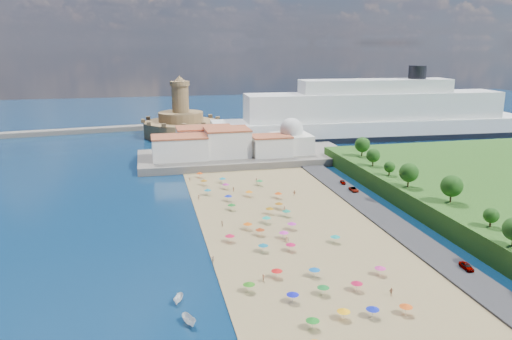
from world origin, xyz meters
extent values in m
plane|color=#071938|center=(0.00, 0.00, 0.00)|extent=(700.00, 700.00, 0.00)
cube|color=#59544C|center=(10.00, 73.00, 1.50)|extent=(90.00, 36.00, 3.00)
cube|color=#59544C|center=(-12.00, 108.00, 1.20)|extent=(18.00, 70.00, 2.40)
cube|color=silver|center=(-18.00, 69.00, 7.50)|extent=(22.00, 14.00, 9.00)
cube|color=silver|center=(2.00, 71.00, 8.50)|extent=(18.00, 16.00, 11.00)
cube|color=silver|center=(20.00, 67.00, 7.00)|extent=(16.00, 12.00, 8.00)
cube|color=silver|center=(-6.00, 83.00, 8.00)|extent=(24.00, 14.00, 10.00)
cube|color=silver|center=(30.00, 71.00, 7.00)|extent=(16.00, 16.00, 8.00)
sphere|color=silver|center=(30.00, 71.00, 13.00)|extent=(10.00, 10.00, 10.00)
cylinder|color=silver|center=(30.00, 71.00, 16.80)|extent=(1.20, 1.20, 1.60)
cylinder|color=olive|center=(-12.00, 138.00, 4.00)|extent=(40.00, 40.00, 8.00)
cylinder|color=olive|center=(-12.00, 138.00, 10.50)|extent=(24.00, 24.00, 5.00)
cylinder|color=olive|center=(-12.00, 138.00, 20.00)|extent=(9.00, 9.00, 14.00)
cylinder|color=olive|center=(-12.00, 138.00, 28.20)|extent=(10.40, 10.40, 2.40)
cone|color=olive|center=(-12.00, 138.00, 30.90)|extent=(6.00, 6.00, 3.00)
cube|color=black|center=(87.09, 109.70, 1.39)|extent=(172.88, 32.17, 2.77)
cube|color=white|center=(87.09, 109.70, 5.13)|extent=(171.86, 31.73, 10.26)
cube|color=white|center=(87.09, 109.70, 17.10)|extent=(137.51, 25.84, 13.68)
cube|color=white|center=(87.09, 109.70, 27.36)|extent=(80.37, 19.06, 6.84)
cylinder|color=black|center=(109.87, 108.81, 34.20)|extent=(9.12, 9.12, 6.84)
cylinder|color=gray|center=(3.05, 2.57, 1.25)|extent=(0.07, 0.07, 2.00)
cone|color=#8C5E0C|center=(3.05, 2.57, 2.15)|extent=(2.50, 2.50, 0.60)
cylinder|color=gray|center=(-5.23, 38.63, 1.25)|extent=(0.07, 0.07, 2.00)
cone|color=#0F738B|center=(-5.23, 38.63, 2.15)|extent=(2.50, 2.50, 0.60)
cylinder|color=gray|center=(2.40, -38.91, 1.25)|extent=(0.07, 0.07, 2.00)
cone|color=#0C58A4|center=(2.40, -38.91, 2.15)|extent=(2.50, 2.50, 0.60)
cylinder|color=gray|center=(0.69, 20.58, 1.25)|extent=(0.07, 0.07, 2.00)
cone|color=orange|center=(0.69, 20.58, 2.15)|extent=(2.50, 2.50, 0.60)
cylinder|color=gray|center=(1.86, -16.67, 1.25)|extent=(0.07, 0.07, 2.00)
cone|color=#C82AA7|center=(1.86, -16.67, 2.15)|extent=(2.50, 2.50, 0.60)
cylinder|color=gray|center=(7.23, -0.62, 1.25)|extent=(0.07, 0.07, 2.00)
cone|color=#0D7F62|center=(7.23, -0.62, 2.15)|extent=(2.50, 2.50, 0.60)
cylinder|color=gray|center=(-5.87, -8.46, 1.25)|extent=(0.07, 0.07, 2.00)
cone|color=#D05309|center=(-5.87, -8.46, 2.15)|extent=(2.50, 2.50, 0.60)
cylinder|color=gray|center=(-12.34, 47.95, 1.25)|extent=(0.07, 0.07, 2.00)
cone|color=#D64309|center=(-12.34, 47.95, 2.15)|extent=(2.50, 2.50, 0.60)
cylinder|color=gray|center=(-4.60, -57.97, 1.25)|extent=(0.07, 0.07, 2.00)
cone|color=#14741C|center=(-4.60, -57.97, 2.15)|extent=(2.50, 2.50, 0.60)
cylinder|color=gray|center=(-3.60, -13.38, 1.25)|extent=(0.07, 0.07, 2.00)
cone|color=maroon|center=(-3.60, -13.38, 2.15)|extent=(2.50, 2.50, 0.60)
cylinder|color=gray|center=(8.70, -46.70, 1.25)|extent=(0.07, 0.07, 2.00)
cone|color=#B30E37|center=(8.70, -46.70, 2.15)|extent=(2.50, 2.50, 0.60)
cylinder|color=gray|center=(-12.00, -15.83, 1.25)|extent=(0.07, 0.07, 2.00)
cone|color=red|center=(-12.00, -15.83, 2.15)|extent=(2.50, 2.50, 0.60)
cylinder|color=gray|center=(9.51, 16.69, 1.25)|extent=(0.07, 0.07, 2.00)
cone|color=#D44409|center=(9.51, 16.69, 2.15)|extent=(2.50, 2.50, 0.60)
cylinder|color=gray|center=(-12.10, 37.32, 1.25)|extent=(0.07, 0.07, 2.00)
cone|color=#83530B|center=(-12.10, 37.32, 2.15)|extent=(2.50, 2.50, 0.60)
cylinder|color=gray|center=(6.91, 6.50, 1.25)|extent=(0.07, 0.07, 2.00)
cone|color=#8A4F0C|center=(6.91, 6.50, 2.15)|extent=(2.50, 2.50, 0.60)
cylinder|color=gray|center=(-5.23, -23.59, 1.25)|extent=(0.07, 0.07, 2.00)
cone|color=#0E6584|center=(-5.23, -23.59, 2.15)|extent=(2.50, 2.50, 0.60)
cylinder|color=gray|center=(-7.27, 8.39, 1.25)|extent=(0.07, 0.07, 2.00)
cone|color=#12661E|center=(-7.27, 8.39, 2.15)|extent=(2.50, 2.50, 0.60)
cylinder|color=gray|center=(-12.28, 25.36, 1.25)|extent=(0.07, 0.07, 2.00)
cone|color=#0E6A85|center=(-12.28, 25.36, 2.15)|extent=(2.50, 2.50, 0.60)
cylinder|color=gray|center=(-5.35, 30.92, 1.25)|extent=(0.07, 0.07, 2.00)
cone|color=#A1227A|center=(-5.35, 30.92, 2.15)|extent=(2.50, 2.50, 0.60)
cylinder|color=gray|center=(-12.70, -42.31, 1.25)|extent=(0.07, 0.07, 2.00)
cone|color=#267314|center=(-12.70, -42.31, 2.15)|extent=(2.50, 2.50, 0.60)
cylinder|color=gray|center=(0.20, -4.89, 1.25)|extent=(0.07, 0.07, 2.00)
cone|color=#119C84|center=(0.20, -4.89, 2.15)|extent=(2.50, 2.50, 0.60)
cylinder|color=gray|center=(1.46, -46.84, 1.25)|extent=(0.07, 0.07, 2.00)
cone|color=#136D27|center=(1.46, -46.84, 2.15)|extent=(2.50, 2.50, 0.60)
cylinder|color=gray|center=(13.73, -22.22, 1.25)|extent=(0.07, 0.07, 2.00)
cone|color=#0F8C85|center=(13.73, -22.22, 2.15)|extent=(2.50, 2.50, 0.60)
cylinder|color=gray|center=(13.79, -57.23, 1.25)|extent=(0.07, 0.07, 2.00)
cone|color=#D94E11|center=(13.79, -57.23, 2.15)|extent=(2.50, 2.50, 0.60)
cylinder|color=gray|center=(-6.72, 17.52, 1.25)|extent=(0.07, 0.07, 2.00)
cone|color=#0D1CAB|center=(-6.72, 17.52, 2.15)|extent=(2.50, 2.50, 0.60)
cylinder|color=gray|center=(1.90, -56.27, 1.25)|extent=(0.07, 0.07, 2.00)
cone|color=#FFAE0D|center=(1.90, -56.27, 2.15)|extent=(2.50, 2.50, 0.60)
cylinder|color=gray|center=(16.53, -41.28, 1.25)|extent=(0.07, 0.07, 2.00)
cone|color=#C92B85|center=(16.53, -41.28, 2.15)|extent=(2.50, 2.50, 0.60)
cylinder|color=gray|center=(7.07, 32.86, 1.25)|extent=(0.07, 0.07, 2.00)
cone|color=#178236|center=(7.07, 32.86, 2.15)|extent=(2.50, 2.50, 0.60)
cylinder|color=gray|center=(7.37, -56.75, 1.25)|extent=(0.07, 0.07, 2.00)
cone|color=#0D1CAC|center=(7.37, -56.75, 2.15)|extent=(2.50, 2.50, 0.60)
cylinder|color=gray|center=(-5.29, -48.26, 1.25)|extent=(0.07, 0.07, 2.00)
cone|color=#0E12B7|center=(-5.29, -48.26, 2.15)|extent=(2.50, 2.50, 0.60)
cylinder|color=gray|center=(-5.60, -37.64, 1.25)|extent=(0.07, 0.07, 2.00)
cone|color=red|center=(-5.60, -37.64, 2.15)|extent=(2.50, 2.50, 0.60)
cylinder|color=gray|center=(1.36, -24.58, 1.25)|extent=(0.07, 0.07, 2.00)
cone|color=#BD0F43|center=(1.36, -24.58, 2.15)|extent=(2.50, 2.50, 0.60)
cylinder|color=gray|center=(5.77, -10.91, 1.25)|extent=(0.07, 0.07, 2.00)
cone|color=#B2269F|center=(5.77, -10.91, 2.15)|extent=(2.50, 2.50, 0.60)
imported|color=tan|center=(-16.53, 43.35, 1.07)|extent=(1.03, 0.77, 1.63)
imported|color=tan|center=(-17.80, -26.77, 1.09)|extent=(0.61, 0.41, 1.67)
imported|color=tan|center=(8.12, 4.40, 1.09)|extent=(0.52, 0.68, 1.68)
imported|color=tan|center=(-8.77, -38.64, 1.12)|extent=(1.30, 1.64, 1.74)
imported|color=tan|center=(-12.23, -4.36, 1.06)|extent=(0.81, 0.93, 1.62)
imported|color=tan|center=(-15.74, 20.92, 1.12)|extent=(1.28, 0.99, 1.74)
imported|color=tan|center=(15.57, 18.71, 1.18)|extent=(1.80, 0.83, 1.87)
imported|color=tan|center=(-3.28, 26.99, 1.18)|extent=(0.77, 0.96, 1.87)
imported|color=tan|center=(14.57, -50.13, 1.15)|extent=(1.11, 0.58, 1.81)
imported|color=tan|center=(1.90, -19.29, 1.12)|extent=(0.92, 0.66, 1.75)
imported|color=tan|center=(6.95, 37.12, 1.17)|extent=(1.36, 1.25, 1.84)
imported|color=white|center=(-25.58, -51.39, 0.84)|extent=(3.06, 4.63, 1.67)
imported|color=white|center=(-26.87, -43.02, 0.72)|extent=(2.70, 4.01, 1.45)
imported|color=gray|center=(36.00, 26.92, 1.32)|extent=(1.97, 3.83, 1.25)
imported|color=gray|center=(36.00, 17.43, 1.36)|extent=(2.21, 4.73, 1.31)
imported|color=gray|center=(36.00, -43.67, 1.42)|extent=(1.95, 4.30, 1.43)
cylinder|color=#382314|center=(48.68, -33.91, 7.03)|extent=(0.50, 0.50, 2.06)
sphere|color=#14380F|center=(48.68, -33.91, 8.88)|extent=(3.71, 3.71, 3.71)
cylinder|color=#382314|center=(50.55, -14.78, 7.69)|extent=(0.50, 0.50, 3.38)
sphere|color=#14380F|center=(50.55, -14.78, 10.73)|extent=(6.08, 6.08, 6.08)
cylinder|color=#382314|center=(46.76, 1.69, 7.65)|extent=(0.50, 0.50, 3.29)
sphere|color=#14380F|center=(46.76, 1.69, 10.61)|extent=(5.93, 5.93, 5.93)
cylinder|color=#382314|center=(47.69, 15.75, 7.05)|extent=(0.50, 0.50, 2.10)
sphere|color=#14380F|center=(47.69, 15.75, 8.94)|extent=(3.78, 3.78, 3.78)
cylinder|color=#382314|center=(48.24, 29.32, 7.38)|extent=(0.50, 0.50, 2.77)
sphere|color=#14380F|center=(48.24, 29.32, 9.88)|extent=(4.99, 4.99, 4.99)
cylinder|color=#382314|center=(51.13, 45.05, 7.64)|extent=(0.50, 0.50, 3.28)
sphere|color=#14380F|center=(51.13, 45.05, 10.60)|extent=(5.91, 5.91, 5.91)
camera|label=1|loc=(-31.52, -131.93, 49.05)|focal=35.00mm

